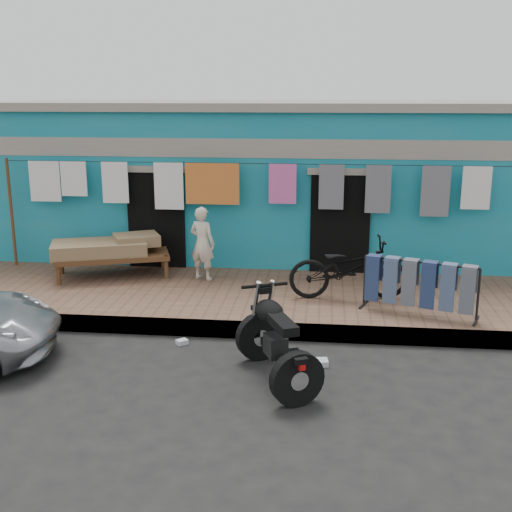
# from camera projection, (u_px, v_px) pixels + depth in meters

# --- Properties ---
(ground) EXTENTS (80.00, 80.00, 0.00)m
(ground) POSITION_uv_depth(u_px,v_px,m) (238.00, 384.00, 8.05)
(ground) COLOR black
(ground) RESTS_ON ground
(sidewalk) EXTENTS (28.00, 3.00, 0.25)m
(sidewalk) POSITION_uv_depth(u_px,v_px,m) (262.00, 300.00, 10.91)
(sidewalk) COLOR brown
(sidewalk) RESTS_ON ground
(curb) EXTENTS (28.00, 0.10, 0.25)m
(curb) POSITION_uv_depth(u_px,v_px,m) (253.00, 330.00, 9.52)
(curb) COLOR gray
(curb) RESTS_ON ground
(building) EXTENTS (12.20, 5.20, 3.36)m
(building) POSITION_uv_depth(u_px,v_px,m) (280.00, 178.00, 14.36)
(building) COLOR teal
(building) RESTS_ON ground
(clothesline) EXTENTS (10.06, 0.06, 2.10)m
(clothesline) POSITION_uv_depth(u_px,v_px,m) (249.00, 190.00, 11.74)
(clothesline) COLOR brown
(clothesline) RESTS_ON sidewalk
(seated_person) EXTENTS (0.56, 0.48, 1.33)m
(seated_person) POSITION_uv_depth(u_px,v_px,m) (202.00, 243.00, 11.52)
(seated_person) COLOR beige
(seated_person) RESTS_ON sidewalk
(bicycle) EXTENTS (1.98, 0.87, 1.24)m
(bicycle) POSITION_uv_depth(u_px,v_px,m) (349.00, 262.00, 10.45)
(bicycle) COLOR black
(bicycle) RESTS_ON sidewalk
(motorcycle) EXTENTS (1.93, 2.22, 1.14)m
(motorcycle) POSITION_uv_depth(u_px,v_px,m) (277.00, 338.00, 8.01)
(motorcycle) COLOR black
(motorcycle) RESTS_ON ground
(charpoy) EXTENTS (2.76, 2.32, 0.72)m
(charpoy) POSITION_uv_depth(u_px,v_px,m) (113.00, 257.00, 11.80)
(charpoy) COLOR brown
(charpoy) RESTS_ON sidewalk
(jeans_rack) EXTENTS (2.05, 1.54, 0.87)m
(jeans_rack) POSITION_uv_depth(u_px,v_px,m) (419.00, 286.00, 9.77)
(jeans_rack) COLOR black
(jeans_rack) RESTS_ON sidewalk
(litter_a) EXTENTS (0.20, 0.19, 0.07)m
(litter_a) POSITION_uv_depth(u_px,v_px,m) (182.00, 342.00, 9.31)
(litter_a) COLOR silver
(litter_a) RESTS_ON ground
(litter_b) EXTENTS (0.16, 0.19, 0.09)m
(litter_b) POSITION_uv_depth(u_px,v_px,m) (251.00, 344.00, 9.20)
(litter_b) COLOR silver
(litter_b) RESTS_ON ground
(litter_c) EXTENTS (0.17, 0.20, 0.07)m
(litter_c) POSITION_uv_depth(u_px,v_px,m) (322.00, 362.00, 8.61)
(litter_c) COLOR silver
(litter_c) RESTS_ON ground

